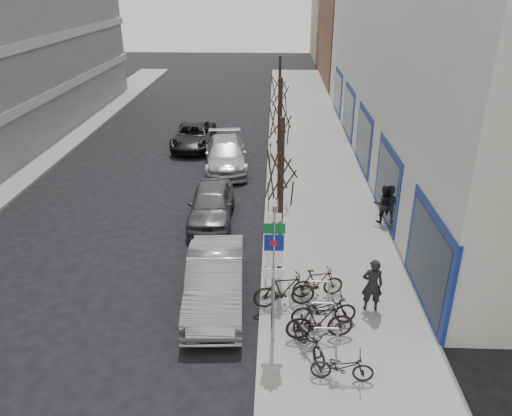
# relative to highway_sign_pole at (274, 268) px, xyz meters

# --- Properties ---
(ground) EXTENTS (120.00, 120.00, 0.00)m
(ground) POSITION_rel_highway_sign_pole_xyz_m (-2.40, 0.01, -2.46)
(ground) COLOR black
(ground) RESTS_ON ground
(sidewalk_east) EXTENTS (5.00, 70.00, 0.15)m
(sidewalk_east) POSITION_rel_highway_sign_pole_xyz_m (2.10, 10.01, -2.38)
(sidewalk_east) COLOR slate
(sidewalk_east) RESTS_ON ground
(brick_building_far) EXTENTS (12.00, 14.00, 8.00)m
(brick_building_far) POSITION_rel_highway_sign_pole_xyz_m (10.60, 40.01, 1.54)
(brick_building_far) COLOR brown
(brick_building_far) RESTS_ON ground
(tan_building_far) EXTENTS (13.00, 12.00, 9.00)m
(tan_building_far) POSITION_rel_highway_sign_pole_xyz_m (11.10, 55.01, 2.04)
(tan_building_far) COLOR #937A5B
(tan_building_far) RESTS_ON ground
(highway_sign_pole) EXTENTS (0.55, 0.10, 4.20)m
(highway_sign_pole) POSITION_rel_highway_sign_pole_xyz_m (0.00, 0.00, 0.00)
(highway_sign_pole) COLOR gray
(highway_sign_pole) RESTS_ON ground
(bike_rack) EXTENTS (0.66, 2.26, 0.83)m
(bike_rack) POSITION_rel_highway_sign_pole_xyz_m (1.40, 0.61, -1.80)
(bike_rack) COLOR gray
(bike_rack) RESTS_ON sidewalk_east
(tree_near) EXTENTS (1.80, 1.80, 5.50)m
(tree_near) POSITION_rel_highway_sign_pole_xyz_m (0.20, 3.51, 1.65)
(tree_near) COLOR black
(tree_near) RESTS_ON ground
(tree_mid) EXTENTS (1.80, 1.80, 5.50)m
(tree_mid) POSITION_rel_highway_sign_pole_xyz_m (0.20, 10.01, 1.65)
(tree_mid) COLOR black
(tree_mid) RESTS_ON ground
(tree_far) EXTENTS (1.80, 1.80, 5.50)m
(tree_far) POSITION_rel_highway_sign_pole_xyz_m (0.20, 16.51, 1.65)
(tree_far) COLOR black
(tree_far) RESTS_ON ground
(meter_front) EXTENTS (0.10, 0.08, 1.27)m
(meter_front) POSITION_rel_highway_sign_pole_xyz_m (-0.25, 3.01, -1.54)
(meter_front) COLOR gray
(meter_front) RESTS_ON sidewalk_east
(meter_mid) EXTENTS (0.10, 0.08, 1.27)m
(meter_mid) POSITION_rel_highway_sign_pole_xyz_m (-0.25, 8.51, -1.54)
(meter_mid) COLOR gray
(meter_mid) RESTS_ON sidewalk_east
(meter_back) EXTENTS (0.10, 0.08, 1.27)m
(meter_back) POSITION_rel_highway_sign_pole_xyz_m (-0.25, 14.01, -1.54)
(meter_back) COLOR gray
(meter_back) RESTS_ON sidewalk_east
(bike_near_left) EXTENTS (1.22, 1.80, 1.06)m
(bike_near_left) POSITION_rel_highway_sign_pole_xyz_m (0.96, -0.49, -1.78)
(bike_near_left) COLOR black
(bike_near_left) RESTS_ON sidewalk_east
(bike_near_right) EXTENTS (1.98, 0.83, 1.16)m
(bike_near_right) POSITION_rel_highway_sign_pole_xyz_m (1.29, 0.11, -1.73)
(bike_near_right) COLOR black
(bike_near_right) RESTS_ON sidewalk_east
(bike_mid_curb) EXTENTS (1.97, 0.87, 1.16)m
(bike_mid_curb) POSITION_rel_highway_sign_pole_xyz_m (1.45, 0.73, -1.73)
(bike_mid_curb) COLOR black
(bike_mid_curb) RESTS_ON sidewalk_east
(bike_mid_inner) EXTENTS (1.98, 0.90, 1.16)m
(bike_mid_inner) POSITION_rel_highway_sign_pole_xyz_m (0.33, 1.55, -1.73)
(bike_mid_inner) COLOR black
(bike_mid_inner) RESTS_ON sidewalk_east
(bike_far_curb) EXTENTS (1.59, 0.59, 0.95)m
(bike_far_curb) POSITION_rel_highway_sign_pole_xyz_m (1.72, -1.45, -1.83)
(bike_far_curb) COLOR black
(bike_far_curb) RESTS_ON sidewalk_east
(bike_far_inner) EXTENTS (1.71, 0.83, 1.00)m
(bike_far_inner) POSITION_rel_highway_sign_pole_xyz_m (1.39, 2.12, -1.81)
(bike_far_inner) COLOR black
(bike_far_inner) RESTS_ON sidewalk_east
(parked_car_front) EXTENTS (1.98, 4.94, 1.60)m
(parked_car_front) POSITION_rel_highway_sign_pole_xyz_m (-1.78, 1.86, -1.66)
(parked_car_front) COLOR #959499
(parked_car_front) RESTS_ON ground
(parked_car_mid) EXTENTS (1.89, 4.44, 1.50)m
(parked_car_mid) POSITION_rel_highway_sign_pole_xyz_m (-2.60, 7.70, -1.71)
(parked_car_mid) COLOR #4E4D52
(parked_car_mid) RESTS_ON ground
(parked_car_back) EXTENTS (2.75, 5.53, 1.54)m
(parked_car_back) POSITION_rel_highway_sign_pole_xyz_m (-2.60, 14.00, -1.69)
(parked_car_back) COLOR #B0B1B6
(parked_car_back) RESTS_ON ground
(lane_car) EXTENTS (2.32, 4.98, 1.38)m
(lane_car) POSITION_rel_highway_sign_pole_xyz_m (-4.86, 17.69, -1.77)
(lane_car) COLOR black
(lane_car) RESTS_ON ground
(pedestrian_near) EXTENTS (0.64, 0.43, 1.72)m
(pedestrian_near) POSITION_rel_highway_sign_pole_xyz_m (2.93, 1.51, -1.45)
(pedestrian_near) COLOR black
(pedestrian_near) RESTS_ON sidewalk_east
(pedestrian_far) EXTENTS (0.61, 0.42, 1.62)m
(pedestrian_far) POSITION_rel_highway_sign_pole_xyz_m (4.40, 7.54, -1.50)
(pedestrian_far) COLOR black
(pedestrian_far) RESTS_ON sidewalk_east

